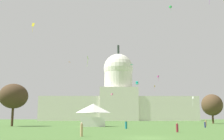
{
  "coord_description": "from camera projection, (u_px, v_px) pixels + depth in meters",
  "views": [
    {
      "loc": [
        -4.37,
        -31.77,
        2.21
      ],
      "look_at": [
        -2.57,
        106.42,
        26.39
      ],
      "focal_mm": 43.98,
      "sensor_mm": 36.0,
      "label": 1
    }
  ],
  "objects": [
    {
      "name": "ground_plane",
      "position": [
        147.0,
        138.0,
        30.97
      ],
      "size": [
        800.0,
        800.0,
        0.0
      ],
      "primitive_type": "plane",
      "color": "#42662D"
    },
    {
      "name": "capitol_building",
      "position": [
        118.0,
        100.0,
        214.12
      ],
      "size": [
        119.13,
        26.7,
        60.13
      ],
      "color": "silver",
      "rests_on": "ground_plane"
    },
    {
      "name": "event_tent",
      "position": [
        93.0,
        115.0,
        71.5
      ],
      "size": [
        6.7,
        6.38,
        5.86
      ],
      "rotation": [
        0.0,
        0.0,
        0.04
      ],
      "color": "white",
      "rests_on": "ground_plane"
    },
    {
      "name": "tree_east_far",
      "position": [
        212.0,
        105.0,
        108.33
      ],
      "size": [
        11.11,
        11.11,
        11.5
      ],
      "color": "#4C3823",
      "rests_on": "ground_plane"
    },
    {
      "name": "tree_west_near",
      "position": [
        14.0,
        96.0,
        74.14
      ],
      "size": [
        10.31,
        10.47,
        11.38
      ],
      "color": "#42301E",
      "rests_on": "ground_plane"
    },
    {
      "name": "person_tan_near_tent",
      "position": [
        82.0,
        130.0,
        33.02
      ],
      "size": [
        0.35,
        0.35,
        1.66
      ],
      "rotation": [
        0.0,
        0.0,
        3.08
      ],
      "color": "tan",
      "rests_on": "ground_plane"
    },
    {
      "name": "person_maroon_edge_west",
      "position": [
        177.0,
        128.0,
        42.86
      ],
      "size": [
        0.46,
        0.46,
        1.49
      ],
      "rotation": [
        0.0,
        0.0,
        1.2
      ],
      "color": "maroon",
      "rests_on": "ground_plane"
    },
    {
      "name": "person_navy_aisle_center",
      "position": [
        205.0,
        125.0,
        63.02
      ],
      "size": [
        0.37,
        0.37,
        1.48
      ],
      "rotation": [
        0.0,
        0.0,
        3.24
      ],
      "color": "navy",
      "rests_on": "ground_plane"
    },
    {
      "name": "person_teal_lawn_far_left",
      "position": [
        126.0,
        125.0,
        56.46
      ],
      "size": [
        0.66,
        0.66,
        1.69
      ],
      "rotation": [
        0.0,
        0.0,
        0.71
      ],
      "color": "#1E757A",
      "rests_on": "ground_plane"
    },
    {
      "name": "person_tan_front_left",
      "position": [
        206.0,
        123.0,
        73.99
      ],
      "size": [
        0.59,
        0.59,
        1.7
      ],
      "rotation": [
        0.0,
        0.0,
        0.52
      ],
      "color": "tan",
      "rests_on": "ground_plane"
    },
    {
      "name": "person_black_mid_left",
      "position": [
        94.0,
        123.0,
        80.65
      ],
      "size": [
        0.46,
        0.46,
        1.46
      ],
      "rotation": [
        0.0,
        0.0,
        5.07
      ],
      "color": "black",
      "rests_on": "ground_plane"
    },
    {
      "name": "kite_turquoise_low",
      "position": [
        137.0,
        83.0,
        117.22
      ],
      "size": [
        1.3,
        1.34,
        1.28
      ],
      "rotation": [
        0.0,
        0.0,
        2.72
      ],
      "color": "teal"
    },
    {
      "name": "kite_yellow_mid",
      "position": [
        33.0,
        25.0,
        88.66
      ],
      "size": [
        1.05,
        0.38,
        3.27
      ],
      "rotation": [
        0.0,
        0.0,
        5.13
      ],
      "color": "yellow"
    },
    {
      "name": "kite_white_low",
      "position": [
        193.0,
        99.0,
        101.91
      ],
      "size": [
        0.46,
        0.91,
        3.61
      ],
      "rotation": [
        0.0,
        0.0,
        0.91
      ],
      "color": "white"
    },
    {
      "name": "kite_green_high",
      "position": [
        170.0,
        7.0,
        125.95
      ],
      "size": [
        1.27,
        1.27,
        2.76
      ],
      "rotation": [
        0.0,
        0.0,
        3.92
      ],
      "color": "green"
    },
    {
      "name": "kite_cyan_mid",
      "position": [
        132.0,
        65.0,
        153.81
      ],
      "size": [
        1.85,
        1.27,
        0.33
      ],
      "rotation": [
        0.0,
        0.0,
        0.41
      ],
      "color": "#33BCDB"
    },
    {
      "name": "kite_pink_low",
      "position": [
        112.0,
        94.0,
        180.89
      ],
      "size": [
        1.53,
        1.55,
        1.36
      ],
      "rotation": [
        0.0,
        0.0,
        3.8
      ],
      "color": "pink"
    },
    {
      "name": "kite_blue_mid",
      "position": [
        112.0,
        84.0,
        192.05
      ],
      "size": [
        0.29,
        0.97,
        4.26
      ],
      "rotation": [
        0.0,
        0.0,
        0.92
      ],
      "color": "blue"
    },
    {
      "name": "kite_gold_low",
      "position": [
        155.0,
        87.0,
        133.42
      ],
      "size": [
        0.57,
        1.1,
        2.9
      ],
      "rotation": [
        0.0,
        0.0,
        3.45
      ],
      "color": "gold"
    },
    {
      "name": "kite_lime_mid",
      "position": [
        88.0,
        59.0,
        87.76
      ],
      "size": [
        0.45,
        0.88,
        3.4
      ],
      "rotation": [
        0.0,
        0.0,
        0.67
      ],
      "color": "#8CD133"
    },
    {
      "name": "kite_orange_high",
      "position": [
        69.0,
        63.0,
        181.57
      ],
      "size": [
        1.58,
        1.17,
        0.24
      ],
      "rotation": [
        0.0,
        0.0,
        3.4
      ],
      "color": "orange"
    },
    {
      "name": "kite_magenta_mid",
      "position": [
        158.0,
        76.0,
        140.62
      ],
      "size": [
        1.02,
        1.01,
        2.78
      ],
      "rotation": [
        0.0,
        0.0,
        2.04
      ],
      "color": "#D1339E"
    }
  ]
}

